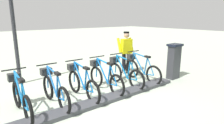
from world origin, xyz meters
The scene contains 11 objects.
ground_plane centered at (0.00, 0.00, 0.00)m, with size 60.00×60.00×0.00m, color beige.
dock_rail_base centered at (0.00, 0.00, 0.05)m, with size 0.44×5.53×0.10m, color #47474C.
payment_kiosk centered at (0.05, -3.28, 0.67)m, with size 0.36×0.52×1.28m.
bike_docked_0 centered at (0.63, -2.17, 0.43)m, with size 1.72×0.54×1.02m.
bike_docked_1 centered at (0.63, -1.38, 0.43)m, with size 1.72×0.54×1.02m.
bike_docked_2 centered at (0.63, -0.59, 0.43)m, with size 1.72×0.54×1.02m.
bike_docked_3 centered at (0.63, 0.20, 0.43)m, with size 1.72×0.54×1.02m.
bike_docked_4 centered at (0.63, 0.99, 0.43)m, with size 1.72×0.54×1.02m.
bike_docked_5 centered at (0.63, 1.78, 0.43)m, with size 1.72×0.54×1.02m.
worker_near_rack centered at (1.62, -2.37, 0.91)m, with size 0.57×0.69×1.66m.
lamp_post centered at (2.91, 1.30, 2.32)m, with size 0.32×0.32×3.48m.
Camera 1 is at (-3.86, 2.63, 2.21)m, focal length 30.60 mm.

